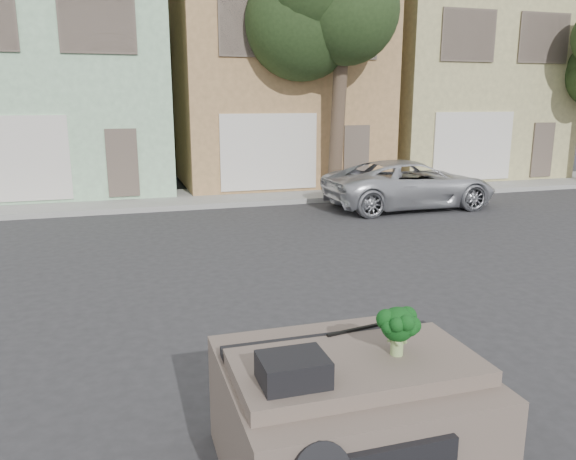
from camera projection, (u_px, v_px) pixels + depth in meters
name	position (u px, v px, depth m)	size (l,w,h in m)	color
ground_plane	(260.00, 335.00, 7.54)	(120.00, 120.00, 0.00)	#303033
sidewalk	(177.00, 199.00, 17.31)	(40.00, 3.00, 0.15)	gray
townhouse_mint	(56.00, 78.00, 19.20)	(7.20, 8.20, 7.55)	#9ECAA1
townhouse_tan	(268.00, 81.00, 21.32)	(7.20, 8.20, 7.55)	#A88051
townhouse_beige	(441.00, 82.00, 23.44)	(7.20, 8.20, 7.55)	tan
silver_pickup	(409.00, 208.00, 16.36)	(2.30, 4.98, 1.38)	silver
tree_near	(339.00, 60.00, 17.12)	(4.40, 4.00, 8.50)	#223518
car_dashboard	(347.00, 414.00, 4.62)	(2.00, 1.80, 1.12)	#64554B
instrument_hump	(293.00, 370.00, 3.98)	(0.48, 0.38, 0.20)	black
wiper_arm	(362.00, 328.00, 4.92)	(0.70, 0.03, 0.02)	black
broccoli	(398.00, 331.00, 4.39)	(0.33, 0.33, 0.40)	#0B340F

